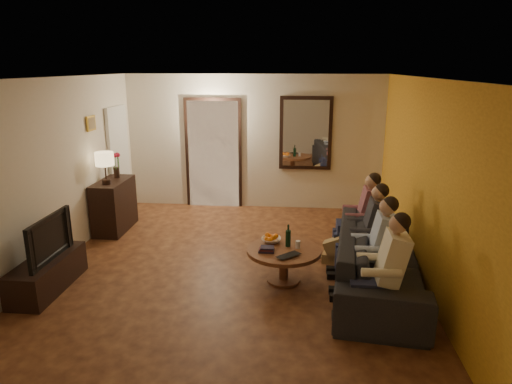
# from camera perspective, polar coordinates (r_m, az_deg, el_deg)

# --- Properties ---
(floor) EXTENTS (5.00, 6.00, 0.01)m
(floor) POSITION_cam_1_polar(r_m,az_deg,el_deg) (6.46, -2.94, -9.66)
(floor) COLOR #3D1A10
(floor) RESTS_ON ground
(ceiling) EXTENTS (5.00, 6.00, 0.01)m
(ceiling) POSITION_cam_1_polar(r_m,az_deg,el_deg) (5.85, -3.31, 14.06)
(ceiling) COLOR white
(ceiling) RESTS_ON back_wall
(back_wall) EXTENTS (5.00, 0.02, 2.60)m
(back_wall) POSITION_cam_1_polar(r_m,az_deg,el_deg) (8.94, -0.27, 6.21)
(back_wall) COLOR beige
(back_wall) RESTS_ON floor
(front_wall) EXTENTS (5.00, 0.02, 2.60)m
(front_wall) POSITION_cam_1_polar(r_m,az_deg,el_deg) (3.26, -11.06, -11.17)
(front_wall) COLOR beige
(front_wall) RESTS_ON floor
(left_wall) EXTENTS (0.02, 6.00, 2.60)m
(left_wall) POSITION_cam_1_polar(r_m,az_deg,el_deg) (6.85, -24.28, 1.94)
(left_wall) COLOR beige
(left_wall) RESTS_ON floor
(right_wall) EXTENTS (0.02, 6.00, 2.60)m
(right_wall) POSITION_cam_1_polar(r_m,az_deg,el_deg) (6.18, 20.49, 0.97)
(right_wall) COLOR beige
(right_wall) RESTS_ON floor
(orange_accent) EXTENTS (0.01, 6.00, 2.60)m
(orange_accent) POSITION_cam_1_polar(r_m,az_deg,el_deg) (6.17, 20.40, 0.98)
(orange_accent) COLOR orange
(orange_accent) RESTS_ON right_wall
(kitchen_doorway) EXTENTS (1.00, 0.06, 2.10)m
(kitchen_doorway) POSITION_cam_1_polar(r_m,az_deg,el_deg) (9.08, -5.32, 4.69)
(kitchen_doorway) COLOR #FFE0A5
(kitchen_doorway) RESTS_ON floor
(door_trim) EXTENTS (1.12, 0.04, 2.22)m
(door_trim) POSITION_cam_1_polar(r_m,az_deg,el_deg) (9.07, -5.34, 4.68)
(door_trim) COLOR black
(door_trim) RESTS_ON floor
(fridge_glimpse) EXTENTS (0.45, 0.03, 1.70)m
(fridge_glimpse) POSITION_cam_1_polar(r_m,az_deg,el_deg) (9.07, -3.74, 3.74)
(fridge_glimpse) COLOR silver
(fridge_glimpse) RESTS_ON floor
(mirror_frame) EXTENTS (1.00, 0.05, 1.40)m
(mirror_frame) POSITION_cam_1_polar(r_m,az_deg,el_deg) (8.83, 6.23, 7.32)
(mirror_frame) COLOR black
(mirror_frame) RESTS_ON back_wall
(mirror_glass) EXTENTS (0.86, 0.02, 1.26)m
(mirror_glass) POSITION_cam_1_polar(r_m,az_deg,el_deg) (8.80, 6.23, 7.29)
(mirror_glass) COLOR white
(mirror_glass) RESTS_ON back_wall
(white_door) EXTENTS (0.06, 0.85, 2.04)m
(white_door) POSITION_cam_1_polar(r_m,az_deg,el_deg) (8.91, -16.71, 3.69)
(white_door) COLOR white
(white_door) RESTS_ON floor
(framed_art) EXTENTS (0.03, 0.28, 0.24)m
(framed_art) POSITION_cam_1_polar(r_m,az_deg,el_deg) (7.89, -19.94, 8.08)
(framed_art) COLOR #B28C33
(framed_art) RESTS_ON left_wall
(art_canvas) EXTENTS (0.01, 0.22, 0.18)m
(art_canvas) POSITION_cam_1_polar(r_m,az_deg,el_deg) (7.88, -19.84, 8.08)
(art_canvas) COLOR brown
(art_canvas) RESTS_ON left_wall
(dresser) EXTENTS (0.45, 0.98, 0.87)m
(dresser) POSITION_cam_1_polar(r_m,az_deg,el_deg) (8.18, -17.31, -1.62)
(dresser) COLOR black
(dresser) RESTS_ON floor
(table_lamp) EXTENTS (0.30, 0.30, 0.54)m
(table_lamp) POSITION_cam_1_polar(r_m,az_deg,el_deg) (7.81, -18.33, 2.87)
(table_lamp) COLOR beige
(table_lamp) RESTS_ON dresser
(flower_vase) EXTENTS (0.14, 0.14, 0.44)m
(flower_vase) POSITION_cam_1_polar(r_m,az_deg,el_deg) (8.21, -17.10, 3.21)
(flower_vase) COLOR #AC122D
(flower_vase) RESTS_ON dresser
(tv_stand) EXTENTS (0.45, 1.24, 0.41)m
(tv_stand) POSITION_cam_1_polar(r_m,az_deg,el_deg) (6.43, -24.61, -9.27)
(tv_stand) COLOR black
(tv_stand) RESTS_ON floor
(tv) EXTENTS (0.97, 0.13, 0.56)m
(tv) POSITION_cam_1_polar(r_m,az_deg,el_deg) (6.25, -25.11, -5.21)
(tv) COLOR black
(tv) RESTS_ON tv_stand
(sofa) EXTENTS (2.70, 1.33, 0.76)m
(sofa) POSITION_cam_1_polar(r_m,az_deg,el_deg) (6.01, 15.15, -8.24)
(sofa) COLOR black
(sofa) RESTS_ON floor
(person_a) EXTENTS (0.60, 0.40, 1.20)m
(person_a) POSITION_cam_1_polar(r_m,az_deg,el_deg) (5.10, 15.83, -10.00)
(person_a) COLOR tan
(person_a) RESTS_ON sofa
(person_b) EXTENTS (0.60, 0.40, 1.20)m
(person_b) POSITION_cam_1_polar(r_m,az_deg,el_deg) (5.64, 14.79, -7.40)
(person_b) COLOR tan
(person_b) RESTS_ON sofa
(person_c) EXTENTS (0.60, 0.40, 1.20)m
(person_c) POSITION_cam_1_polar(r_m,az_deg,el_deg) (6.19, 13.93, -5.25)
(person_c) COLOR tan
(person_c) RESTS_ON sofa
(person_d) EXTENTS (0.60, 0.40, 1.20)m
(person_d) POSITION_cam_1_polar(r_m,az_deg,el_deg) (6.75, 13.23, -3.45)
(person_d) COLOR tan
(person_d) RESTS_ON sofa
(dog) EXTENTS (0.60, 0.36, 0.56)m
(dog) POSITION_cam_1_polar(r_m,az_deg,el_deg) (6.63, 10.54, -6.58)
(dog) COLOR olive
(dog) RESTS_ON floor
(coffee_table) EXTENTS (0.97, 0.97, 0.45)m
(coffee_table) POSITION_cam_1_polar(r_m,az_deg,el_deg) (6.06, 3.47, -9.09)
(coffee_table) COLOR brown
(coffee_table) RESTS_ON floor
(bowl) EXTENTS (0.26, 0.26, 0.06)m
(bowl) POSITION_cam_1_polar(r_m,az_deg,el_deg) (6.17, 1.91, -6.02)
(bowl) COLOR white
(bowl) RESTS_ON coffee_table
(oranges) EXTENTS (0.20, 0.20, 0.08)m
(oranges) POSITION_cam_1_polar(r_m,az_deg,el_deg) (6.15, 1.91, -5.43)
(oranges) COLOR orange
(oranges) RESTS_ON bowl
(wine_bottle) EXTENTS (0.07, 0.07, 0.31)m
(wine_bottle) POSITION_cam_1_polar(r_m,az_deg,el_deg) (6.01, 4.04, -5.41)
(wine_bottle) COLOR black
(wine_bottle) RESTS_ON coffee_table
(wine_glass) EXTENTS (0.06, 0.06, 0.10)m
(wine_glass) POSITION_cam_1_polar(r_m,az_deg,el_deg) (6.00, 5.26, -6.55)
(wine_glass) COLOR silver
(wine_glass) RESTS_ON coffee_table
(book_stack) EXTENTS (0.20, 0.15, 0.07)m
(book_stack) POSITION_cam_1_polar(r_m,az_deg,el_deg) (5.88, 1.32, -7.12)
(book_stack) COLOR black
(book_stack) RESTS_ON coffee_table
(laptop) EXTENTS (0.38, 0.38, 0.03)m
(laptop) POSITION_cam_1_polar(r_m,az_deg,el_deg) (5.71, 4.42, -8.12)
(laptop) COLOR black
(laptop) RESTS_ON coffee_table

